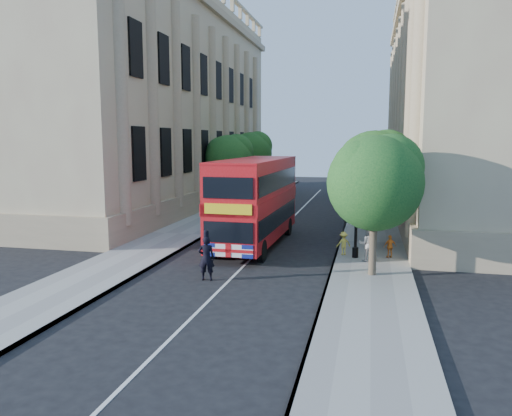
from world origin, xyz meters
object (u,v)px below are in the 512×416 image
Objects in this scene: lamp_post at (356,209)px; police_constable at (206,258)px; double_decker_bus at (256,199)px; box_van at (250,208)px; woman_pedestrian at (367,244)px.

police_constable is (-5.94, -5.00, -1.57)m from lamp_post.
lamp_post reaches higher than double_decker_bus.
police_constable is at bearing -139.90° from lamp_post.
box_van is (-7.26, 8.05, -1.26)m from lamp_post.
woman_pedestrian is (0.57, -0.62, -1.55)m from lamp_post.
lamp_post is 10.91m from box_van.
lamp_post is at bearing -53.44° from woman_pedestrian.
police_constable is (1.32, -13.05, -0.32)m from box_van.
lamp_post is 1.12× the size of box_van.
police_constable is 7.84m from woman_pedestrian.
box_van is 2.47× the size of police_constable.
box_van reaches higher than police_constable.
lamp_post reaches higher than woman_pedestrian.
box_van is 2.75× the size of woman_pedestrian.
double_decker_bus is at bearing -103.17° from police_constable.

